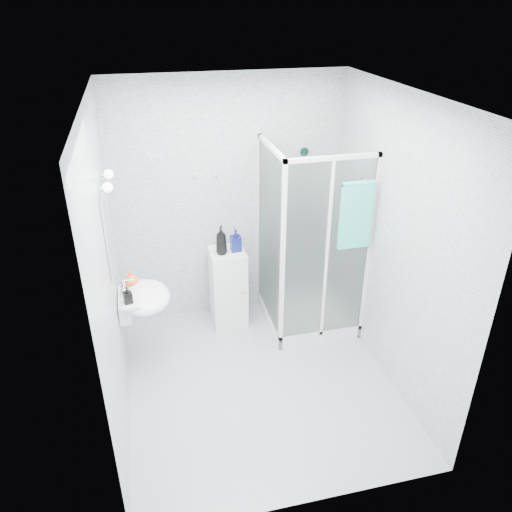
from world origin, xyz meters
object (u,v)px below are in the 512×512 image
object	(u,v)px
shampoo_bottle_a	(221,240)
soap_dispenser_orange	(131,278)
shower_enclosure	(304,290)
hand_towel	(356,214)
storage_cabinet	(228,288)
shampoo_bottle_b	(236,240)
soap_dispenser_black	(127,295)
wall_basin	(142,298)

from	to	relation	value
shampoo_bottle_a	soap_dispenser_orange	xyz separation A→B (m)	(-0.91, -0.41, -0.09)
shower_enclosure	hand_towel	distance (m)	1.14
storage_cabinet	shampoo_bottle_b	size ratio (longest dim) A/B	3.73
shampoo_bottle_b	soap_dispenser_orange	bearing A→B (deg)	-157.36
hand_towel	soap_dispenser_black	xyz separation A→B (m)	(-2.08, -0.07, -0.52)
shampoo_bottle_a	soap_dispenser_black	bearing A→B (deg)	-143.62
storage_cabinet	hand_towel	distance (m)	1.63
storage_cabinet	soap_dispenser_orange	distance (m)	1.18
shampoo_bottle_b	shower_enclosure	bearing A→B (deg)	-20.67
storage_cabinet	shampoo_bottle_b	distance (m)	0.56
storage_cabinet	wall_basin	bearing A→B (deg)	-147.53
wall_basin	soap_dispenser_black	bearing A→B (deg)	-125.55
shampoo_bottle_a	hand_towel	bearing A→B (deg)	-28.48
wall_basin	storage_cabinet	bearing A→B (deg)	32.66
hand_towel	soap_dispenser_black	world-z (taller)	hand_towel
shower_enclosure	soap_dispenser_black	xyz separation A→B (m)	(-1.77, -0.47, 0.49)
shampoo_bottle_b	soap_dispenser_orange	world-z (taller)	shampoo_bottle_b
soap_dispenser_orange	soap_dispenser_black	world-z (taller)	soap_dispenser_black
shampoo_bottle_a	soap_dispenser_black	size ratio (longest dim) A/B	1.93
wall_basin	shower_enclosure	bearing A→B (deg)	10.81
hand_towel	shampoo_bottle_a	bearing A→B (deg)	151.52
storage_cabinet	shower_enclosure	bearing A→B (deg)	-18.69
shower_enclosure	storage_cabinet	distance (m)	0.80
wall_basin	shampoo_bottle_b	distance (m)	1.15
shower_enclosure	shampoo_bottle_b	bearing A→B (deg)	159.33
wall_basin	soap_dispenser_black	size ratio (longest dim) A/B	3.60
soap_dispenser_orange	soap_dispenser_black	size ratio (longest dim) A/B	0.99
wall_basin	shampoo_bottle_a	distance (m)	1.01
hand_towel	shampoo_bottle_a	distance (m)	1.37
shower_enclosure	shampoo_bottle_b	xyz separation A→B (m)	(-0.67, 0.25, 0.55)
shower_enclosure	soap_dispenser_orange	size ratio (longest dim) A/B	12.97
storage_cabinet	shampoo_bottle_b	bearing A→B (deg)	-1.23
soap_dispenser_black	shampoo_bottle_a	bearing A→B (deg)	36.38
wall_basin	hand_towel	world-z (taller)	hand_towel
storage_cabinet	soap_dispenser_black	xyz separation A→B (m)	(-1.00, -0.73, 0.50)
storage_cabinet	shampoo_bottle_a	world-z (taller)	shampoo_bottle_a
shower_enclosure	soap_dispenser_orange	world-z (taller)	shower_enclosure
shower_enclosure	shampoo_bottle_b	size ratio (longest dim) A/B	8.49
wall_basin	storage_cabinet	world-z (taller)	wall_basin
shower_enclosure	soap_dispenser_orange	bearing A→B (deg)	-173.80
shower_enclosure	soap_dispenser_orange	xyz separation A→B (m)	(-1.73, -0.19, 0.49)
shampoo_bottle_b	wall_basin	bearing A→B (deg)	-149.88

